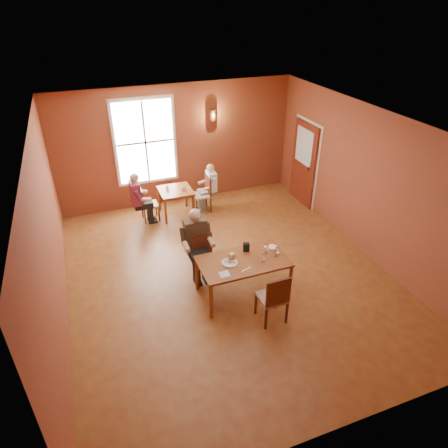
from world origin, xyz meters
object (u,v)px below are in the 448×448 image
object	(u,v)px
chair_diner_main	(205,259)
chair_diner_maroon	(150,204)
main_table	(243,277)
chair_diner_white	(201,194)
chair_empty	(272,296)
second_table	(176,203)
diner_maroon	(148,197)
diner_white	(202,190)
diner_main	(205,250)

from	to	relation	value
chair_diner_main	chair_diner_maroon	xyz separation A→B (m)	(-0.52, 2.67, -0.03)
main_table	chair_diner_white	world-z (taller)	chair_diner_white
main_table	chair_empty	world-z (taller)	chair_empty
chair_diner_main	second_table	xyz separation A→B (m)	(0.13, 2.67, -0.11)
main_table	diner_maroon	world-z (taller)	diner_maroon
chair_diner_maroon	diner_white	bearing A→B (deg)	90.00
diner_main	chair_diner_white	xyz separation A→B (m)	(0.78, 2.70, -0.23)
second_table	diner_maroon	world-z (taller)	diner_maroon
chair_diner_white	chair_empty	bearing A→B (deg)	178.83
main_table	chair_empty	size ratio (longest dim) A/B	1.63
main_table	chair_diner_maroon	size ratio (longest dim) A/B	1.85
chair_diner_main	chair_diner_white	size ratio (longest dim) A/B	1.00
chair_empty	chair_diner_maroon	distance (m)	4.27
main_table	chair_diner_maroon	world-z (taller)	chair_diner_maroon
chair_empty	diner_white	distance (m)	4.09
main_table	diner_maroon	bearing A→B (deg)	107.61
second_table	diner_white	size ratio (longest dim) A/B	0.68
diner_maroon	diner_white	bearing A→B (deg)	90.00
chair_diner_main	diner_white	xyz separation A→B (m)	(0.81, 2.67, 0.12)
chair_diner_white	diner_white	xyz separation A→B (m)	(0.03, 0.00, 0.12)
diner_white	diner_maroon	xyz separation A→B (m)	(-1.36, 0.00, 0.05)
diner_main	second_table	bearing A→B (deg)	-92.70
chair_diner_main	diner_white	bearing A→B (deg)	-106.84
chair_diner_maroon	chair_diner_main	bearing A→B (deg)	11.09
diner_white	main_table	bearing A→B (deg)	174.71
chair_empty	diner_maroon	size ratio (longest dim) A/B	0.77
chair_empty	diner_maroon	bearing A→B (deg)	106.32
chair_empty	second_table	distance (m)	4.13
chair_diner_main	diner_main	size ratio (longest dim) A/B	0.67
main_table	chair_diner_main	world-z (taller)	chair_diner_main
chair_diner_main	second_table	distance (m)	2.67
diner_maroon	chair_diner_main	bearing A→B (deg)	11.71
main_table	chair_diner_maroon	distance (m)	3.47
second_table	chair_empty	bearing A→B (deg)	-82.11
chair_diner_main	diner_main	xyz separation A→B (m)	(0.00, -0.03, 0.23)
chair_empty	chair_diner_maroon	size ratio (longest dim) A/B	1.13
chair_diner_main	diner_main	bearing A→B (deg)	90.00
main_table	chair_diner_main	distance (m)	0.82
main_table	chair_empty	bearing A→B (deg)	-75.92
second_table	diner_maroon	distance (m)	0.74
chair_diner_main	diner_maroon	xyz separation A→B (m)	(-0.55, 2.67, 0.17)
diner_maroon	main_table	bearing A→B (deg)	17.61
diner_main	second_table	world-z (taller)	diner_main
chair_empty	chair_diner_maroon	xyz separation A→B (m)	(-1.22, 4.09, -0.06)
diner_main	diner_maroon	xyz separation A→B (m)	(-0.55, 2.70, -0.06)
main_table	chair_diner_maroon	bearing A→B (deg)	107.14
chair_diner_white	chair_diner_maroon	bearing A→B (deg)	90.00
diner_main	chair_diner_maroon	distance (m)	2.76
second_table	chair_diner_maroon	distance (m)	0.66
main_table	chair_empty	distance (m)	0.81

